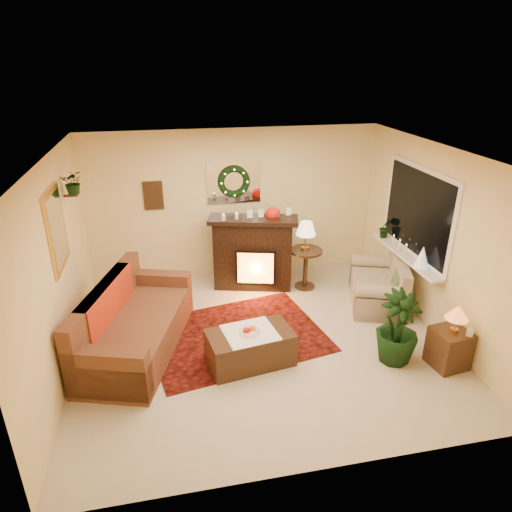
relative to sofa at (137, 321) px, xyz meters
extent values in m
plane|color=beige|center=(1.66, -0.16, -0.43)|extent=(5.00, 5.00, 0.00)
plane|color=white|center=(1.66, -0.16, 2.17)|extent=(5.00, 5.00, 0.00)
plane|color=#EFD88C|center=(1.66, 2.09, 0.87)|extent=(5.00, 5.00, 0.00)
plane|color=#EFD88C|center=(1.66, -2.41, 0.87)|extent=(5.00, 5.00, 0.00)
plane|color=#EFD88C|center=(-0.84, -0.16, 0.87)|extent=(4.50, 4.50, 0.00)
plane|color=#EFD88C|center=(4.16, -0.16, 0.87)|extent=(4.50, 4.50, 0.00)
cube|color=#470C13|center=(1.34, 0.03, -0.42)|extent=(2.69, 2.21, 0.01)
cube|color=brown|center=(0.00, 0.00, 0.00)|extent=(1.59, 2.40, 0.95)
cube|color=red|center=(-0.05, 0.15, 0.03)|extent=(0.87, 1.41, 0.02)
cube|color=black|center=(1.88, 1.49, 0.12)|extent=(1.36, 0.73, 1.19)
sphere|color=red|center=(2.20, 1.49, 0.87)|extent=(0.23, 0.23, 0.23)
cylinder|color=beige|center=(1.39, 1.45, 0.83)|extent=(0.06, 0.06, 0.18)
cylinder|color=silver|center=(1.61, 1.47, 0.83)|extent=(0.06, 0.06, 0.18)
cube|color=white|center=(1.66, 2.07, 1.27)|extent=(0.92, 0.02, 0.72)
torus|color=#194719|center=(1.66, 2.03, 1.29)|extent=(0.55, 0.11, 0.55)
cube|color=#381E11|center=(0.31, 2.07, 1.12)|extent=(0.32, 0.03, 0.48)
cube|color=gold|center=(-0.82, 0.14, 1.32)|extent=(0.03, 0.84, 1.00)
imported|color=#194719|center=(-0.68, 0.89, 1.54)|extent=(0.33, 0.28, 0.36)
cube|color=tan|center=(3.72, 0.55, -0.01)|extent=(1.17, 1.52, 0.77)
cube|color=white|center=(4.15, 0.39, 1.12)|extent=(0.03, 1.86, 1.36)
cube|color=black|center=(4.13, 0.39, 1.12)|extent=(0.02, 1.70, 1.22)
cube|color=white|center=(4.04, 0.39, 0.44)|extent=(0.22, 1.86, 0.04)
cone|color=white|center=(4.03, -0.08, 0.61)|extent=(0.22, 0.22, 0.33)
imported|color=black|center=(4.03, 1.09, 0.66)|extent=(0.25, 0.20, 0.46)
cylinder|color=#49261F|center=(2.74, 1.27, -0.10)|extent=(0.57, 0.57, 0.70)
cone|color=beige|center=(2.72, 1.28, 0.45)|extent=(0.33, 0.33, 0.50)
cube|color=black|center=(3.90, -1.17, -0.16)|extent=(0.47, 0.47, 0.52)
cone|color=orange|center=(3.89, -1.21, 0.32)|extent=(0.28, 0.28, 0.41)
cube|color=#4C2D12|center=(1.42, -0.61, -0.22)|extent=(1.16, 0.76, 0.45)
cylinder|color=silver|center=(1.41, -0.61, 0.02)|extent=(0.27, 0.27, 0.06)
imported|color=black|center=(3.28, -0.93, 0.02)|extent=(1.84, 1.84, 2.93)
camera|label=1|loc=(0.51, -5.41, 3.26)|focal=32.00mm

